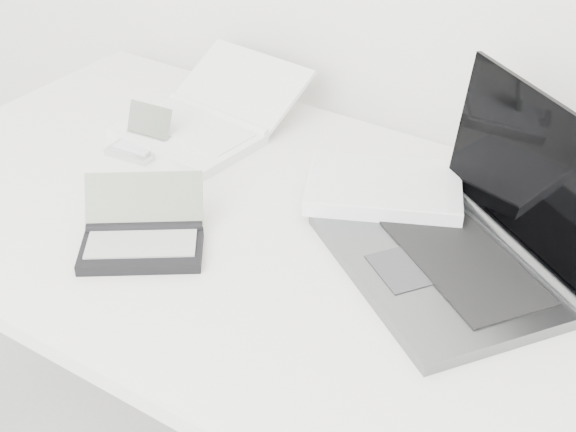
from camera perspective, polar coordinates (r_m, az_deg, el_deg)
The scene contains 5 objects.
desk at distance 1.30m, azimuth 2.08°, elevation -3.48°, with size 1.60×0.80×0.73m.
laptop_large at distance 1.26m, azimuth 10.80°, elevation -0.55°, with size 0.55×0.46×0.25m.
netbook_open_white at distance 1.58m, azimuth -6.00°, elevation 6.78°, with size 0.29×0.35×0.10m.
pda_silver at distance 1.54m, azimuth -10.48°, elevation 5.22°, with size 0.10×0.11×0.07m.
palmtop_charcoal at distance 1.26m, azimuth -10.31°, elevation -1.48°, with size 0.24×0.24×0.09m.
Camera 1 is at (0.53, 0.67, 1.48)m, focal length 50.00 mm.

